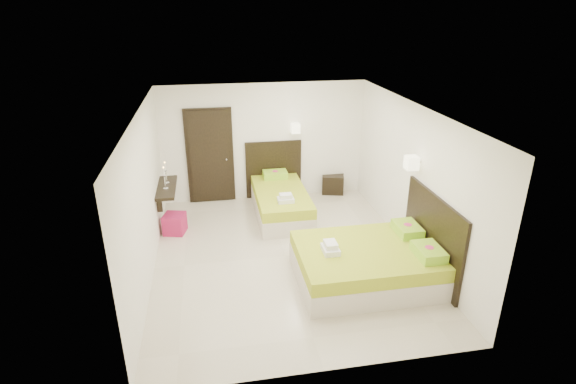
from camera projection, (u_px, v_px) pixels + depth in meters
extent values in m
plane|color=beige|center=(285.00, 256.00, 7.95)|extent=(5.50, 5.50, 0.00)
cube|color=beige|center=(281.00, 207.00, 9.46)|extent=(1.05, 2.11, 0.34)
cube|color=#96AB1B|center=(281.00, 195.00, 9.35)|extent=(1.04, 2.09, 0.21)
cube|color=black|center=(274.00, 169.00, 10.20)|extent=(1.27, 0.05, 1.32)
cube|color=#9FDB28|center=(275.00, 174.00, 10.00)|extent=(0.53, 0.36, 0.15)
cylinder|color=#ED3777|center=(275.00, 171.00, 9.97)|extent=(0.13, 0.13, 0.00)
cube|color=white|center=(286.00, 200.00, 8.77)|extent=(0.32, 0.23, 0.08)
cube|color=white|center=(286.00, 196.00, 8.74)|extent=(0.24, 0.17, 0.08)
cube|color=white|center=(295.00, 128.00, 9.76)|extent=(0.19, 0.19, 0.21)
cylinder|color=#2D2116|center=(295.00, 127.00, 9.84)|extent=(0.03, 0.16, 0.03)
cube|color=beige|center=(366.00, 270.00, 7.20)|extent=(2.21, 1.65, 0.35)
cube|color=#96AB1B|center=(367.00, 255.00, 7.09)|extent=(2.18, 1.64, 0.22)
cube|color=black|center=(432.00, 236.00, 7.18)|extent=(0.05, 1.87, 1.38)
cube|color=#9FDB28|center=(429.00, 252.00, 6.80)|extent=(0.37, 0.55, 0.15)
cylinder|color=#ED3777|center=(429.00, 247.00, 6.77)|extent=(0.13, 0.13, 0.00)
cube|color=#9FDB28|center=(407.00, 229.00, 7.50)|extent=(0.37, 0.55, 0.15)
cylinder|color=#ED3777|center=(408.00, 225.00, 7.47)|extent=(0.13, 0.13, 0.00)
cube|color=white|center=(330.00, 250.00, 6.93)|extent=(0.24, 0.33, 0.09)
cube|color=white|center=(331.00, 245.00, 6.90)|extent=(0.18, 0.25, 0.09)
cube|color=white|center=(412.00, 163.00, 7.39)|extent=(0.20, 0.20, 0.22)
cylinder|color=#2D2116|center=(416.00, 162.00, 7.40)|extent=(0.16, 0.03, 0.03)
cube|color=black|center=(333.00, 183.00, 10.59)|extent=(0.59, 0.55, 0.44)
cube|color=#9F1545|center=(175.00, 224.00, 8.70)|extent=(0.47, 0.47, 0.39)
cube|color=black|center=(210.00, 156.00, 9.81)|extent=(1.02, 0.06, 2.14)
cube|color=black|center=(210.00, 157.00, 9.78)|extent=(0.88, 0.04, 2.06)
cylinder|color=silver|center=(226.00, 159.00, 9.82)|extent=(0.03, 0.10, 0.03)
cube|color=black|center=(167.00, 188.00, 8.75)|extent=(0.35, 1.20, 0.06)
cube|color=black|center=(159.00, 204.00, 8.38)|extent=(0.10, 0.04, 0.30)
cube|color=black|center=(163.00, 187.00, 9.19)|extent=(0.10, 0.04, 0.30)
cylinder|color=silver|center=(166.00, 189.00, 8.60)|extent=(0.10, 0.10, 0.02)
cylinder|color=silver|center=(165.00, 183.00, 8.55)|extent=(0.02, 0.02, 0.22)
cone|color=silver|center=(164.00, 176.00, 8.50)|extent=(0.07, 0.07, 0.04)
cylinder|color=white|center=(164.00, 172.00, 8.46)|extent=(0.02, 0.02, 0.15)
sphere|color=#FFB23F|center=(163.00, 167.00, 8.43)|extent=(0.02, 0.02, 0.02)
cylinder|color=silver|center=(167.00, 183.00, 8.87)|extent=(0.10, 0.10, 0.02)
cylinder|color=silver|center=(166.00, 177.00, 8.82)|extent=(0.02, 0.02, 0.22)
cone|color=silver|center=(166.00, 171.00, 8.77)|extent=(0.07, 0.07, 0.04)
cylinder|color=white|center=(165.00, 166.00, 8.74)|extent=(0.02, 0.02, 0.15)
sphere|color=#FFB23F|center=(165.00, 162.00, 8.70)|extent=(0.02, 0.02, 0.02)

